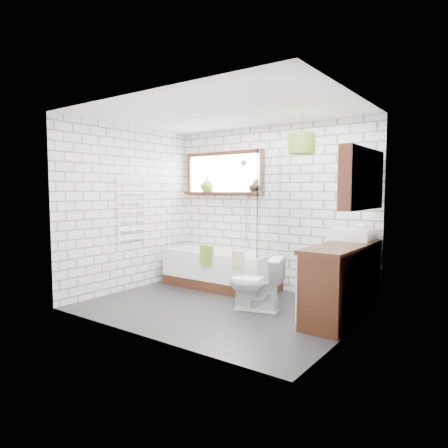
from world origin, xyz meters
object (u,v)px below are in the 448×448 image
Objects in this scene: basin at (352,234)px; toilet at (256,283)px; bathtub at (221,269)px; pendant at (302,144)px; vanity at (342,281)px.

basin is 1.39m from toilet.
basin is (2.02, 0.11, 0.67)m from bathtub.
basin reaches higher than toilet.
pendant is at bearing -12.96° from bathtub.
vanity is 1.05m from toilet.
bathtub is at bearing -176.97° from basin.
pendant reaches higher than toilet.
pendant reaches higher than basin.
basin is at bearing 96.91° from vanity.
toilet is 1.84m from pendant.
vanity reaches higher than bathtub.
basin is at bearing 41.57° from pendant.
basin is 1.51× the size of pendant.
pendant is (-0.51, -0.45, 1.14)m from basin.
bathtub is at bearing 167.04° from pendant.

